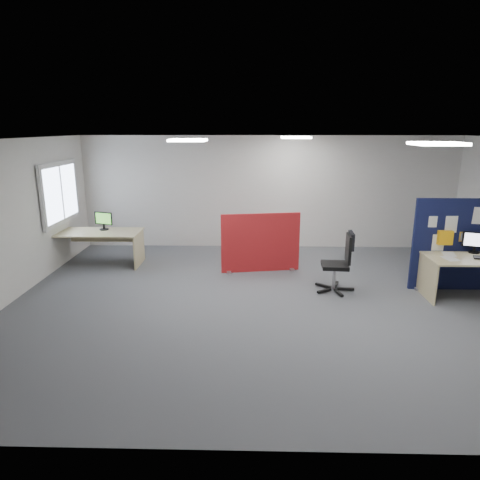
{
  "coord_description": "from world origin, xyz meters",
  "views": [
    {
      "loc": [
        -0.45,
        -6.8,
        2.88
      ],
      "look_at": [
        -0.63,
        0.31,
        1.0
      ],
      "focal_mm": 32.0,
      "sensor_mm": 36.0,
      "label": 1
    }
  ],
  "objects_px": {
    "navy_divider": "(469,245)",
    "second_desk": "(100,239)",
    "office_chair": "(342,258)",
    "monitor_second": "(103,220)",
    "monitor_main": "(475,241)",
    "red_divider": "(261,243)"
  },
  "relations": [
    {
      "from": "monitor_second",
      "to": "office_chair",
      "type": "bearing_deg",
      "value": 0.11
    },
    {
      "from": "navy_divider",
      "to": "red_divider",
      "type": "xyz_separation_m",
      "value": [
        -3.7,
        0.92,
        -0.25
      ]
    },
    {
      "from": "red_divider",
      "to": "second_desk",
      "type": "bearing_deg",
      "value": 163.92
    },
    {
      "from": "monitor_second",
      "to": "monitor_main",
      "type": "bearing_deg",
      "value": 6.09
    },
    {
      "from": "red_divider",
      "to": "office_chair",
      "type": "relative_size",
      "value": 1.48
    },
    {
      "from": "second_desk",
      "to": "office_chair",
      "type": "distance_m",
      "value": 5.08
    },
    {
      "from": "monitor_main",
      "to": "red_divider",
      "type": "bearing_deg",
      "value": -177.64
    },
    {
      "from": "red_divider",
      "to": "monitor_second",
      "type": "height_order",
      "value": "red_divider"
    },
    {
      "from": "red_divider",
      "to": "navy_divider",
      "type": "bearing_deg",
      "value": -23.41
    },
    {
      "from": "monitor_second",
      "to": "office_chair",
      "type": "relative_size",
      "value": 0.38
    },
    {
      "from": "navy_divider",
      "to": "second_desk",
      "type": "bearing_deg",
      "value": 169.48
    },
    {
      "from": "red_divider",
      "to": "monitor_second",
      "type": "relative_size",
      "value": 3.85
    },
    {
      "from": "second_desk",
      "to": "monitor_second",
      "type": "distance_m",
      "value": 0.41
    },
    {
      "from": "navy_divider",
      "to": "monitor_second",
      "type": "bearing_deg",
      "value": 168.32
    },
    {
      "from": "navy_divider",
      "to": "monitor_main",
      "type": "distance_m",
      "value": 0.16
    },
    {
      "from": "monitor_main",
      "to": "monitor_second",
      "type": "height_order",
      "value": "monitor_second"
    },
    {
      "from": "office_chair",
      "to": "red_divider",
      "type": "bearing_deg",
      "value": 147.18
    },
    {
      "from": "red_divider",
      "to": "office_chair",
      "type": "bearing_deg",
      "value": -46.37
    },
    {
      "from": "navy_divider",
      "to": "office_chair",
      "type": "relative_size",
      "value": 1.88
    },
    {
      "from": "navy_divider",
      "to": "monitor_second",
      "type": "xyz_separation_m",
      "value": [
        -7.08,
        1.46,
        0.1
      ]
    },
    {
      "from": "red_divider",
      "to": "second_desk",
      "type": "xyz_separation_m",
      "value": [
        -3.44,
        0.4,
        -0.04
      ]
    },
    {
      "from": "navy_divider",
      "to": "second_desk",
      "type": "distance_m",
      "value": 7.27
    }
  ]
}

